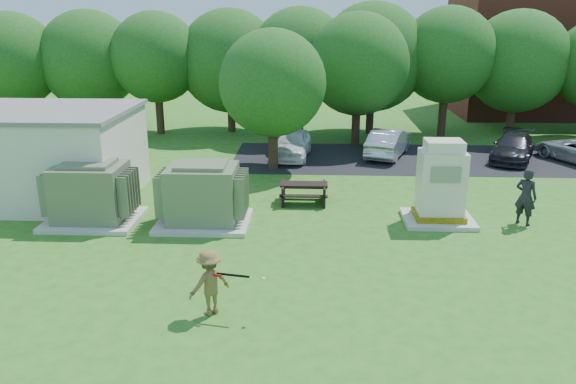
{
  "coord_description": "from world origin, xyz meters",
  "views": [
    {
      "loc": [
        0.75,
        -12.7,
        6.67
      ],
      "look_at": [
        0.0,
        4.0,
        1.3
      ],
      "focal_mm": 35.0,
      "sensor_mm": 36.0,
      "label": 1
    }
  ],
  "objects_px": {
    "batter": "(210,283)",
    "car_white": "(292,144)",
    "transformer_right": "(203,196)",
    "car_silver_a": "(388,142)",
    "picnic_table": "(304,191)",
    "transformer_left": "(91,194)",
    "generator_cabinet": "(441,187)",
    "car_dark": "(513,147)",
    "person_by_generator": "(526,197)"
  },
  "relations": [
    {
      "from": "transformer_left",
      "to": "transformer_right",
      "type": "height_order",
      "value": "same"
    },
    {
      "from": "picnic_table",
      "to": "car_white",
      "type": "xyz_separation_m",
      "value": [
        -0.69,
        6.72,
        0.22
      ]
    },
    {
      "from": "person_by_generator",
      "to": "car_white",
      "type": "bearing_deg",
      "value": -5.74
    },
    {
      "from": "person_by_generator",
      "to": "car_dark",
      "type": "relative_size",
      "value": 0.46
    },
    {
      "from": "transformer_left",
      "to": "car_white",
      "type": "distance_m",
      "value": 10.98
    },
    {
      "from": "transformer_right",
      "to": "batter",
      "type": "bearing_deg",
      "value": -77.81
    },
    {
      "from": "car_white",
      "to": "car_dark",
      "type": "bearing_deg",
      "value": 4.85
    },
    {
      "from": "picnic_table",
      "to": "car_silver_a",
      "type": "relative_size",
      "value": 0.42
    },
    {
      "from": "batter",
      "to": "car_white",
      "type": "relative_size",
      "value": 0.39
    },
    {
      "from": "batter",
      "to": "person_by_generator",
      "type": "relative_size",
      "value": 0.82
    },
    {
      "from": "picnic_table",
      "to": "person_by_generator",
      "type": "distance_m",
      "value": 7.5
    },
    {
      "from": "car_white",
      "to": "batter",
      "type": "bearing_deg",
      "value": -90.25
    },
    {
      "from": "picnic_table",
      "to": "car_silver_a",
      "type": "xyz_separation_m",
      "value": [
        3.96,
        7.21,
        0.21
      ]
    },
    {
      "from": "generator_cabinet",
      "to": "batter",
      "type": "bearing_deg",
      "value": -136.03
    },
    {
      "from": "transformer_right",
      "to": "car_white",
      "type": "bearing_deg",
      "value": 74.12
    },
    {
      "from": "generator_cabinet",
      "to": "car_white",
      "type": "bearing_deg",
      "value": 121.54
    },
    {
      "from": "transformer_right",
      "to": "person_by_generator",
      "type": "xyz_separation_m",
      "value": [
        10.5,
        0.43,
        -0.02
      ]
    },
    {
      "from": "transformer_left",
      "to": "person_by_generator",
      "type": "distance_m",
      "value": 14.21
    },
    {
      "from": "transformer_right",
      "to": "generator_cabinet",
      "type": "height_order",
      "value": "generator_cabinet"
    },
    {
      "from": "generator_cabinet",
      "to": "batter",
      "type": "relative_size",
      "value": 1.77
    },
    {
      "from": "generator_cabinet",
      "to": "car_silver_a",
      "type": "relative_size",
      "value": 0.68
    },
    {
      "from": "generator_cabinet",
      "to": "batter",
      "type": "distance_m",
      "value": 9.07
    },
    {
      "from": "person_by_generator",
      "to": "car_white",
      "type": "relative_size",
      "value": 0.48
    },
    {
      "from": "transformer_right",
      "to": "person_by_generator",
      "type": "distance_m",
      "value": 10.51
    },
    {
      "from": "car_dark",
      "to": "batter",
      "type": "bearing_deg",
      "value": -103.82
    },
    {
      "from": "car_white",
      "to": "transformer_right",
      "type": "bearing_deg",
      "value": -101.0
    },
    {
      "from": "transformer_right",
      "to": "car_white",
      "type": "distance_m",
      "value": 9.38
    },
    {
      "from": "picnic_table",
      "to": "car_silver_a",
      "type": "height_order",
      "value": "car_silver_a"
    },
    {
      "from": "transformer_left",
      "to": "batter",
      "type": "xyz_separation_m",
      "value": [
        4.94,
        -5.74,
        -0.19
      ]
    },
    {
      "from": "picnic_table",
      "to": "car_silver_a",
      "type": "distance_m",
      "value": 8.22
    },
    {
      "from": "transformer_right",
      "to": "picnic_table",
      "type": "bearing_deg",
      "value": 35.24
    },
    {
      "from": "batter",
      "to": "car_silver_a",
      "type": "height_order",
      "value": "batter"
    },
    {
      "from": "picnic_table",
      "to": "person_by_generator",
      "type": "bearing_deg",
      "value": -14.47
    },
    {
      "from": "car_white",
      "to": "car_silver_a",
      "type": "relative_size",
      "value": 0.98
    },
    {
      "from": "transformer_right",
      "to": "picnic_table",
      "type": "height_order",
      "value": "transformer_right"
    },
    {
      "from": "transformer_left",
      "to": "generator_cabinet",
      "type": "bearing_deg",
      "value": 2.73
    },
    {
      "from": "transformer_right",
      "to": "transformer_left",
      "type": "bearing_deg",
      "value": 180.0
    },
    {
      "from": "car_dark",
      "to": "car_silver_a",
      "type": "bearing_deg",
      "value": -160.17
    },
    {
      "from": "transformer_right",
      "to": "car_silver_a",
      "type": "relative_size",
      "value": 0.74
    },
    {
      "from": "batter",
      "to": "transformer_left",
      "type": "bearing_deg",
      "value": -87.67
    },
    {
      "from": "batter",
      "to": "person_by_generator",
      "type": "height_order",
      "value": "person_by_generator"
    },
    {
      "from": "transformer_right",
      "to": "car_silver_a",
      "type": "bearing_deg",
      "value": 52.82
    },
    {
      "from": "picnic_table",
      "to": "batter",
      "type": "bearing_deg",
      "value": -104.04
    },
    {
      "from": "person_by_generator",
      "to": "car_dark",
      "type": "bearing_deg",
      "value": -64.63
    },
    {
      "from": "picnic_table",
      "to": "transformer_left",
      "type": "bearing_deg",
      "value": -161.71
    },
    {
      "from": "transformer_left",
      "to": "generator_cabinet",
      "type": "xyz_separation_m",
      "value": [
        11.46,
        0.55,
        0.24
      ]
    },
    {
      "from": "picnic_table",
      "to": "car_silver_a",
      "type": "bearing_deg",
      "value": 61.22
    },
    {
      "from": "batter",
      "to": "car_dark",
      "type": "relative_size",
      "value": 0.38
    },
    {
      "from": "car_dark",
      "to": "person_by_generator",
      "type": "bearing_deg",
      "value": -81.45
    },
    {
      "from": "picnic_table",
      "to": "batter",
      "type": "xyz_separation_m",
      "value": [
        -2.01,
        -8.04,
        0.32
      ]
    }
  ]
}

